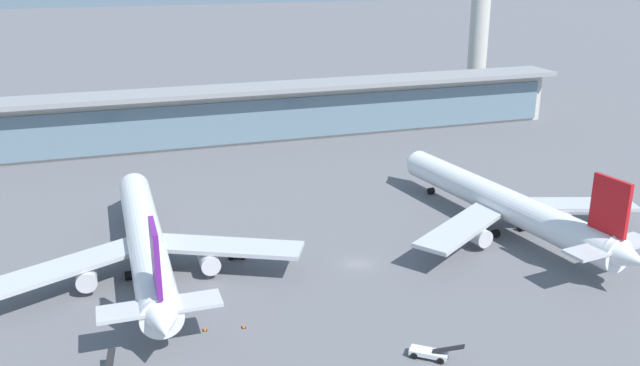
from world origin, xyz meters
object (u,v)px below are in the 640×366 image
Objects in this scene: service_truck_by_tail_grey at (237,253)px; safety_cone_alpha at (244,326)px; airliner_left_stand at (146,242)px; safety_cone_bravo at (205,328)px; airliner_centre_stand at (505,204)px; service_truck_under_wing_white at (430,353)px; service_truck_near_nose_yellow at (550,219)px.

safety_cone_alpha is (-3.84, -22.48, -0.56)m from service_truck_by_tail_grey.
airliner_left_stand reaches higher than safety_cone_bravo.
airliner_centre_stand is 56.22m from safety_cone_alpha.
service_truck_by_tail_grey is at bearing 175.32° from airliner_centre_stand.
service_truck_under_wing_white is 8.80× the size of safety_cone_alpha.
airliner_left_stand is 19.86× the size of service_truck_by_tail_grey.
airliner_centre_stand is (63.68, -3.21, 0.00)m from airliner_left_stand.
service_truck_under_wing_white is 30.40m from safety_cone_bravo.
service_truck_under_wing_white is (-42.67, -33.65, -0.07)m from service_truck_near_nose_yellow.
service_truck_near_nose_yellow and service_truck_by_tail_grey have the same top height.
service_truck_under_wing_white is at bearing -49.04° from airliner_left_stand.
safety_cone_bravo is at bearing -74.72° from airliner_left_stand.
service_truck_by_tail_grey is at bearing 67.26° from safety_cone_bravo.
service_truck_under_wing_white is 40.95m from service_truck_by_tail_grey.
safety_cone_bravo is at bearing -163.24° from airliner_centre_stand.
safety_cone_bravo is (-9.01, -21.49, -0.56)m from service_truck_by_tail_grey.
service_truck_by_tail_grey reaches higher than safety_cone_bravo.
service_truck_under_wing_white is 25.54m from safety_cone_alpha.
service_truck_near_nose_yellow is 59.76m from service_truck_by_tail_grey.
airliner_left_stand is 63.76m from airliner_centre_stand.
airliner_left_stand is at bearing 116.52° from safety_cone_alpha.
service_truck_under_wing_white is at bearing -141.74° from service_truck_near_nose_yellow.
airliner_centre_stand is at bearing 16.76° from safety_cone_bravo.
airliner_centre_stand is 19.07× the size of service_truck_near_nose_yellow.
service_truck_under_wing_white reaches higher than safety_cone_bravo.
safety_cone_alpha is (-52.86, -18.46, -5.01)m from airliner_centre_stand.
service_truck_near_nose_yellow is 4.75× the size of safety_cone_alpha.
airliner_left_stand is 10.28× the size of service_truck_under_wing_white.
service_truck_under_wing_white reaches higher than service_truck_near_nose_yellow.
service_truck_near_nose_yellow is at bearing -2.16° from airliner_left_stand.
service_truck_near_nose_yellow is 4.75× the size of safety_cone_bravo.
airliner_left_stand is 90.51× the size of safety_cone_alpha.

